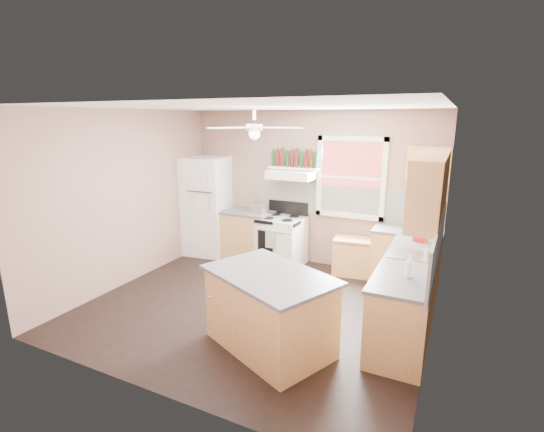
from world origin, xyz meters
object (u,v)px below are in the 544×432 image
at_px(refrigerator, 207,206).
at_px(toaster, 259,208).
at_px(cart, 353,256).
at_px(island, 270,312).
at_px(stove, 281,241).

distance_m(refrigerator, toaster, 1.12).
distance_m(cart, island, 2.57).
bearing_deg(cart, toaster, 175.87).
relative_size(toaster, stove, 0.33).
relative_size(refrigerator, island, 1.37).
bearing_deg(stove, refrigerator, -174.59).
bearing_deg(cart, refrigerator, 175.10).
xyz_separation_m(toaster, cart, (1.71, 0.09, -0.68)).
bearing_deg(toaster, refrigerator, -163.25).
height_order(refrigerator, island, refrigerator).
bearing_deg(stove, toaster, -174.75).
bearing_deg(island, toaster, 144.44).
height_order(cart, island, island).
distance_m(toaster, stove, 0.71).
bearing_deg(island, stove, 136.18).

